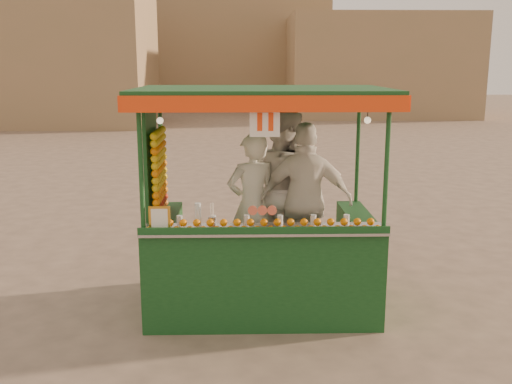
{
  "coord_description": "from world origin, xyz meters",
  "views": [
    {
      "loc": [
        0.06,
        -6.24,
        2.58
      ],
      "look_at": [
        0.21,
        -0.19,
        1.26
      ],
      "focal_mm": 40.87,
      "sensor_mm": 36.0,
      "label": 1
    }
  ],
  "objects_px": {
    "juice_cart": "(256,241)",
    "vendor_left": "(252,205)",
    "vendor_middle": "(281,188)",
    "vendor_right": "(306,201)"
  },
  "relations": [
    {
      "from": "vendor_middle",
      "to": "juice_cart",
      "type": "bearing_deg",
      "value": 103.57
    },
    {
      "from": "vendor_left",
      "to": "juice_cart",
      "type": "bearing_deg",
      "value": 74.34
    },
    {
      "from": "vendor_right",
      "to": "vendor_middle",
      "type": "bearing_deg",
      "value": -51.97
    },
    {
      "from": "juice_cart",
      "to": "vendor_left",
      "type": "distance_m",
      "value": 0.47
    },
    {
      "from": "vendor_left",
      "to": "vendor_right",
      "type": "relative_size",
      "value": 0.93
    },
    {
      "from": "juice_cart",
      "to": "vendor_left",
      "type": "xyz_separation_m",
      "value": [
        -0.03,
        0.35,
        0.31
      ]
    },
    {
      "from": "juice_cart",
      "to": "vendor_middle",
      "type": "height_order",
      "value": "juice_cart"
    },
    {
      "from": "vendor_middle",
      "to": "vendor_right",
      "type": "relative_size",
      "value": 1.07
    },
    {
      "from": "vendor_left",
      "to": "vendor_middle",
      "type": "height_order",
      "value": "vendor_middle"
    },
    {
      "from": "juice_cart",
      "to": "vendor_middle",
      "type": "bearing_deg",
      "value": 64.22
    }
  ]
}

